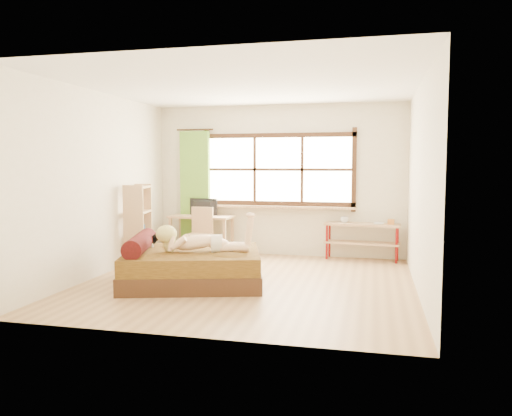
% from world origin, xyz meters
% --- Properties ---
extents(floor, '(4.50, 4.50, 0.00)m').
position_xyz_m(floor, '(0.00, 0.00, 0.00)').
color(floor, '#9E754C').
rests_on(floor, ground).
extents(ceiling, '(4.50, 4.50, 0.00)m').
position_xyz_m(ceiling, '(0.00, 0.00, 2.70)').
color(ceiling, white).
rests_on(ceiling, wall_back).
extents(wall_back, '(4.50, 0.00, 4.50)m').
position_xyz_m(wall_back, '(0.00, 2.25, 1.35)').
color(wall_back, silver).
rests_on(wall_back, floor).
extents(wall_front, '(4.50, 0.00, 4.50)m').
position_xyz_m(wall_front, '(0.00, -2.25, 1.35)').
color(wall_front, silver).
rests_on(wall_front, floor).
extents(wall_left, '(0.00, 4.50, 4.50)m').
position_xyz_m(wall_left, '(-2.25, 0.00, 1.35)').
color(wall_left, silver).
rests_on(wall_left, floor).
extents(wall_right, '(0.00, 4.50, 4.50)m').
position_xyz_m(wall_right, '(2.25, 0.00, 1.35)').
color(wall_right, silver).
rests_on(wall_right, floor).
extents(window, '(2.80, 0.16, 1.46)m').
position_xyz_m(window, '(0.00, 2.22, 1.51)').
color(window, '#FFEDBF').
rests_on(window, wall_back).
extents(curtain, '(0.55, 0.10, 2.20)m').
position_xyz_m(curtain, '(-1.55, 2.13, 1.15)').
color(curtain, '#4E8123').
rests_on(curtain, wall_back).
extents(bed, '(2.17, 1.92, 0.70)m').
position_xyz_m(bed, '(-0.77, -0.22, 0.25)').
color(bed, '#311E0E').
rests_on(bed, floor).
extents(woman, '(1.34, 0.71, 0.55)m').
position_xyz_m(woman, '(-0.58, -0.26, 0.73)').
color(woman, beige).
rests_on(woman, bed).
extents(kitten, '(0.29, 0.18, 0.22)m').
position_xyz_m(kitten, '(-1.45, -0.11, 0.57)').
color(kitten, black).
rests_on(kitten, bed).
extents(desk, '(1.17, 0.60, 0.71)m').
position_xyz_m(desk, '(-1.37, 1.95, 0.62)').
color(desk, tan).
rests_on(desk, floor).
extents(monitor, '(0.53, 0.10, 0.31)m').
position_xyz_m(monitor, '(-1.37, 2.00, 0.87)').
color(monitor, black).
rests_on(monitor, desk).
extents(chair, '(0.43, 0.43, 0.89)m').
position_xyz_m(chair, '(-1.26, 1.58, 0.50)').
color(chair, tan).
rests_on(chair, floor).
extents(pipe_shelf, '(1.30, 0.45, 0.72)m').
position_xyz_m(pipe_shelf, '(1.51, 2.07, 0.47)').
color(pipe_shelf, tan).
rests_on(pipe_shelf, floor).
extents(cup, '(0.15, 0.15, 0.11)m').
position_xyz_m(cup, '(1.20, 2.07, 0.69)').
color(cup, gray).
rests_on(cup, pipe_shelf).
extents(book, '(0.18, 0.24, 0.02)m').
position_xyz_m(book, '(1.70, 2.07, 0.64)').
color(book, gray).
rests_on(book, pipe_shelf).
extents(bookshelf, '(0.42, 0.62, 1.31)m').
position_xyz_m(bookshelf, '(-2.08, 0.86, 0.66)').
color(bookshelf, tan).
rests_on(bookshelf, floor).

